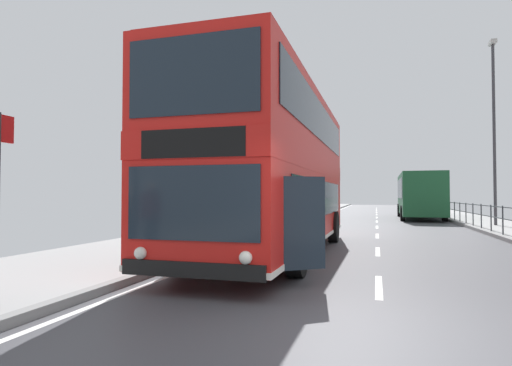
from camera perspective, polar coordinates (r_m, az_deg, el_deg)
The scene contains 5 objects.
ground at distance 5.37m, azimuth 8.21°, elevation -18.33°, with size 15.80×140.00×0.20m.
double_decker_bus_main at distance 11.56m, azimuth 2.58°, elevation 1.75°, with size 3.20×10.72×4.34m.
background_bus_far_lane at distance 31.10m, azimuth 21.06°, elevation -1.44°, with size 2.82×9.67×3.02m.
pedestrian_railing_far_kerb at distance 20.54m, azimuth 28.45°, elevation -3.53°, with size 0.05×34.98×1.06m.
street_lamp_far_side at distance 24.06m, azimuth 29.28°, elevation 7.44°, with size 0.28×0.60×9.08m.
Camera 1 is at (-0.03, -5.10, 1.58)m, focal length 29.83 mm.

